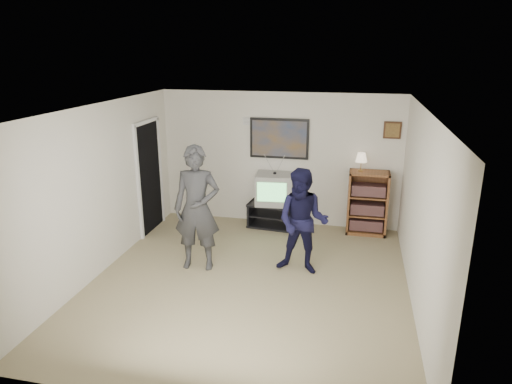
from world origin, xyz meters
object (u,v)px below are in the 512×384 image
at_px(crt_television, 275,189).
at_px(media_stand, 274,215).
at_px(person_tall, 197,208).
at_px(bookshelf, 367,203).
at_px(person_short, 303,222).

bearing_deg(crt_television, media_stand, 174.57).
distance_m(crt_television, person_tall, 2.09).
height_order(crt_television, person_tall, person_tall).
bearing_deg(media_stand, bookshelf, 7.08).
bearing_deg(person_short, media_stand, 119.40).
relative_size(person_tall, person_short, 1.19).
bearing_deg(person_short, person_tall, -167.31).
xyz_separation_m(crt_television, person_tall, (-0.84, -1.90, 0.21)).
height_order(person_tall, person_short, person_tall).
height_order(crt_television, bookshelf, bookshelf).
bearing_deg(bookshelf, media_stand, -178.33).
xyz_separation_m(bookshelf, person_tall, (-2.54, -1.95, 0.38)).
bearing_deg(person_tall, crt_television, 59.33).
distance_m(media_stand, person_tall, 2.20).
bearing_deg(person_short, bookshelf, 67.30).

